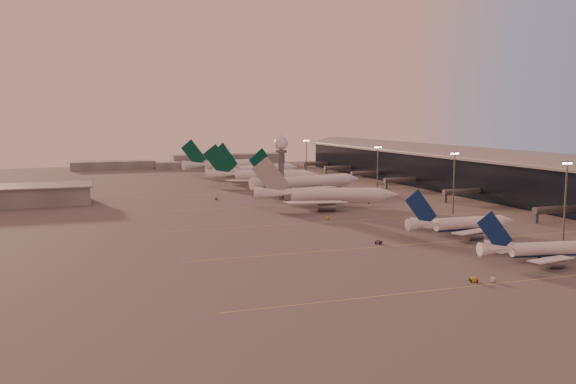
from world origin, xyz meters
name	(u,v)px	position (x,y,z in m)	size (l,w,h in m)	color
ground	(399,254)	(0.00, 0.00, 0.00)	(700.00, 700.00, 0.00)	#4F4C4C
taxiway_markings	(396,217)	(30.00, 56.00, 0.01)	(180.00, 185.25, 0.02)	#DBD04D
terminal	(480,172)	(107.88, 110.09, 10.52)	(57.00, 362.00, 23.04)	black
radar_tower	(281,155)	(5.00, 120.00, 20.95)	(6.40, 6.40, 31.10)	#525559
mast_a	(566,197)	(58.00, 0.00, 13.74)	(3.60, 0.56, 25.00)	#525559
mast_b	(454,180)	(55.00, 55.00, 13.74)	(3.60, 0.56, 25.00)	#525559
mast_c	(377,169)	(50.00, 110.00, 13.74)	(3.60, 0.56, 25.00)	#525559
mast_d	(306,158)	(48.00, 200.00, 13.74)	(3.60, 0.56, 25.00)	#525559
distant_horizon	(195,161)	(2.62, 325.14, 3.89)	(165.00, 37.50, 9.00)	slate
narrowbody_near	(541,251)	(30.58, -21.15, 2.85)	(35.80, 28.33, 14.09)	white
narrowbody_mid	(462,226)	(32.46, 17.11, 3.20)	(40.42, 32.26, 15.79)	white
widebody_white	(326,198)	(15.18, 89.91, 3.79)	(59.92, 47.25, 21.84)	white
greentail_a	(308,185)	(25.24, 137.64, 4.17)	(64.36, 51.50, 23.61)	white
greentail_b	(263,178)	(13.31, 177.52, 4.16)	(62.88, 50.03, 23.54)	white
greentail_c	(258,172)	(21.84, 215.03, 4.14)	(61.78, 49.02, 23.43)	white
greentail_d	(228,167)	(13.15, 260.33, 4.21)	(64.99, 51.99, 23.86)	white
gsv_truck_a	(494,277)	(5.94, -33.51, 1.11)	(5.69, 3.83, 2.17)	silver
gsv_tug_near	(474,280)	(1.47, -32.10, 0.53)	(3.29, 4.14, 1.03)	gold
gsv_tug_mid	(379,242)	(0.66, 13.81, 0.57)	(4.37, 4.45, 1.11)	#505255
gsv_truck_b	(488,217)	(59.45, 39.15, 1.10)	(5.59, 2.92, 2.15)	#505255
gsv_truck_c	(328,216)	(3.55, 60.42, 1.13)	(5.67, 4.59, 2.21)	gold
gsv_catering_b	(430,205)	(52.56, 68.11, 2.08)	(5.52, 3.67, 4.17)	gold
gsv_tug_far	(321,204)	(15.70, 96.82, 0.49)	(3.36, 3.87, 0.95)	silver
gsv_truck_d	(216,197)	(-24.31, 128.27, 1.26)	(2.71, 6.29, 2.47)	#505255
gsv_tug_hangar	(324,185)	(45.13, 164.29, 0.56)	(4.44, 3.79, 1.09)	gold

